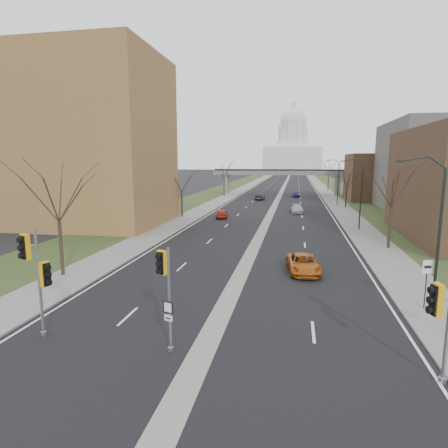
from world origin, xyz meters
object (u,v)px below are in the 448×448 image
(car_left_far, at_px, (260,196))
(car_right_near, at_px, (303,263))
(speed_limit_sign, at_px, (427,275))
(signal_pole_left, at_px, (37,268))
(car_right_mid, at_px, (297,209))
(signal_pole_median, at_px, (165,282))
(car_left_near, at_px, (222,213))
(car_right_far, at_px, (296,194))

(car_left_far, relative_size, car_right_near, 0.91)
(speed_limit_sign, bearing_deg, car_left_far, 87.62)
(signal_pole_left, xyz_separation_m, car_right_mid, (12.19, 47.59, -2.89))
(signal_pole_median, relative_size, car_right_mid, 1.05)
(car_left_near, distance_m, car_left_far, 27.78)
(car_left_far, height_order, car_right_near, car_left_far)
(signal_pole_left, bearing_deg, speed_limit_sign, 41.15)
(signal_pole_left, xyz_separation_m, car_left_near, (1.07, 39.79, -2.87))
(signal_pole_left, xyz_separation_m, car_right_near, (12.63, 13.56, -2.86))
(signal_pole_median, height_order, car_left_near, signal_pole_median)
(signal_pole_median, relative_size, speed_limit_sign, 1.68)
(signal_pole_left, bearing_deg, car_right_far, 101.57)
(signal_pole_left, height_order, car_right_mid, signal_pole_left)
(signal_pole_median, xyz_separation_m, car_right_near, (6.19, 13.82, -2.65))
(speed_limit_sign, xyz_separation_m, car_right_mid, (-7.18, 40.32, -1.42))
(speed_limit_sign, distance_m, car_left_far, 62.02)
(car_right_mid, bearing_deg, speed_limit_sign, -83.59)
(car_left_near, distance_m, car_right_far, 37.28)
(signal_pole_left, height_order, speed_limit_sign, signal_pole_left)
(car_left_near, bearing_deg, speed_limit_sign, 112.31)
(signal_pole_left, xyz_separation_m, speed_limit_sign, (19.37, 7.27, -1.47))
(car_right_near, bearing_deg, car_right_far, 84.15)
(car_left_far, bearing_deg, car_right_mid, 116.01)
(speed_limit_sign, relative_size, car_right_mid, 0.63)
(signal_pole_left, height_order, car_left_near, signal_pole_left)
(car_right_far, bearing_deg, speed_limit_sign, -88.69)
(signal_pole_left, distance_m, car_right_mid, 49.21)
(car_left_near, bearing_deg, car_right_far, -114.07)
(car_left_near, bearing_deg, car_right_mid, -152.00)
(car_right_near, bearing_deg, speed_limit_sign, -49.47)
(car_left_near, xyz_separation_m, car_left_far, (3.13, 27.61, 0.07))
(speed_limit_sign, relative_size, car_left_far, 0.63)
(car_left_near, xyz_separation_m, car_right_near, (11.56, -26.23, 0.01))
(signal_pole_median, xyz_separation_m, speed_limit_sign, (12.93, 7.53, -1.26))
(speed_limit_sign, bearing_deg, car_left_near, 102.83)
(car_left_near, bearing_deg, car_right_near, 106.73)
(signal_pole_median, distance_m, speed_limit_sign, 15.01)
(car_right_near, bearing_deg, car_right_mid, 84.30)
(car_right_mid, height_order, car_right_far, car_right_far)
(speed_limit_sign, distance_m, car_right_far, 68.58)
(car_left_near, bearing_deg, signal_pole_median, 90.59)
(car_left_far, height_order, car_right_far, car_left_far)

